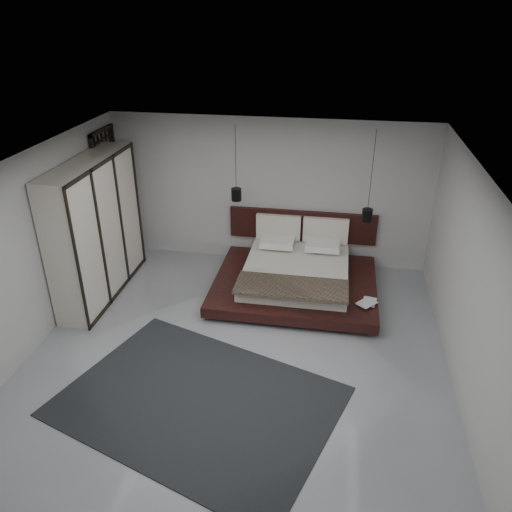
% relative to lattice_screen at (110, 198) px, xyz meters
% --- Properties ---
extents(floor, '(6.00, 6.00, 0.00)m').
position_rel_lattice_screen_xyz_m(floor, '(2.95, -2.45, -1.30)').
color(floor, '#95979D').
rests_on(floor, ground).
extents(ceiling, '(6.00, 6.00, 0.00)m').
position_rel_lattice_screen_xyz_m(ceiling, '(2.95, -2.45, 1.50)').
color(ceiling, white).
rests_on(ceiling, wall_back).
extents(wall_back, '(6.00, 0.00, 6.00)m').
position_rel_lattice_screen_xyz_m(wall_back, '(2.95, 0.55, 0.10)').
color(wall_back, '#ADADAB').
rests_on(wall_back, floor).
extents(wall_front, '(6.00, 0.00, 6.00)m').
position_rel_lattice_screen_xyz_m(wall_front, '(2.95, -5.45, 0.10)').
color(wall_front, '#ADADAB').
rests_on(wall_front, floor).
extents(wall_left, '(0.00, 6.00, 6.00)m').
position_rel_lattice_screen_xyz_m(wall_left, '(-0.05, -2.45, 0.10)').
color(wall_left, '#ADADAB').
rests_on(wall_left, floor).
extents(wall_right, '(0.00, 6.00, 6.00)m').
position_rel_lattice_screen_xyz_m(wall_right, '(5.95, -2.45, 0.10)').
color(wall_right, '#ADADAB').
rests_on(wall_right, floor).
extents(lattice_screen, '(0.05, 0.90, 2.60)m').
position_rel_lattice_screen_xyz_m(lattice_screen, '(0.00, 0.00, 0.00)').
color(lattice_screen, black).
rests_on(lattice_screen, floor).
extents(bed, '(2.80, 2.40, 1.08)m').
position_rel_lattice_screen_xyz_m(bed, '(3.60, -0.54, -1.01)').
color(bed, black).
rests_on(bed, floor).
extents(book_lower, '(0.27, 0.33, 0.03)m').
position_rel_lattice_screen_xyz_m(book_lower, '(4.75, -1.20, -1.03)').
color(book_lower, '#99724C').
rests_on(book_lower, bed).
extents(book_upper, '(0.37, 0.38, 0.02)m').
position_rel_lattice_screen_xyz_m(book_upper, '(4.73, -1.23, -1.00)').
color(book_upper, '#99724C').
rests_on(book_upper, book_lower).
extents(pendant_left, '(0.18, 0.18, 1.35)m').
position_rel_lattice_screen_xyz_m(pendant_left, '(2.45, -0.10, 0.27)').
color(pendant_left, black).
rests_on(pendant_left, ceiling).
extents(pendant_right, '(0.18, 0.18, 1.58)m').
position_rel_lattice_screen_xyz_m(pendant_right, '(4.75, -0.10, 0.04)').
color(pendant_right, black).
rests_on(pendant_right, ceiling).
extents(wardrobe, '(0.57, 2.42, 2.37)m').
position_rel_lattice_screen_xyz_m(wardrobe, '(0.25, -1.17, -0.11)').
color(wardrobe, beige).
rests_on(wardrobe, floor).
extents(rug, '(4.01, 3.41, 0.01)m').
position_rel_lattice_screen_xyz_m(rug, '(2.65, -3.59, -1.29)').
color(rug, black).
rests_on(rug, floor).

